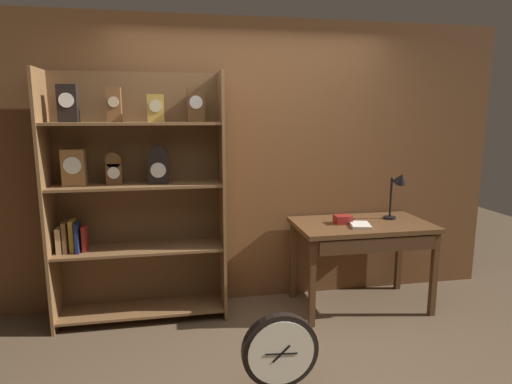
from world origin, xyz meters
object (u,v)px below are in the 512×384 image
at_px(open_repair_manual, 360,225).
at_px(round_clock_large, 280,353).
at_px(workbench, 363,233).
at_px(bookshelf, 134,195).
at_px(toolbox_small, 343,219).
at_px(desk_lamp, 398,187).

height_order(open_repair_manual, round_clock_large, open_repair_manual).
bearing_deg(round_clock_large, workbench, 46.11).
xyz_separation_m(workbench, open_repair_manual, (-0.07, -0.10, 0.11)).
bearing_deg(round_clock_large, bookshelf, 127.46).
bearing_deg(toolbox_small, open_repair_manual, -50.77).
xyz_separation_m(desk_lamp, open_repair_manual, (-0.44, -0.18, -0.30)).
height_order(desk_lamp, open_repair_manual, desk_lamp).
distance_m(workbench, toolbox_small, 0.23).
relative_size(open_repair_manual, round_clock_large, 0.41).
bearing_deg(desk_lamp, toolbox_small, -175.02).
distance_m(bookshelf, open_repair_manual, 1.95).
bearing_deg(bookshelf, round_clock_large, -52.54).
distance_m(bookshelf, toolbox_small, 1.83).
bearing_deg(open_repair_manual, toolbox_small, 142.56).
distance_m(toolbox_small, round_clock_large, 1.49).
bearing_deg(workbench, open_repair_manual, -126.75).
xyz_separation_m(open_repair_manual, round_clock_large, (-0.95, -0.97, -0.54)).
height_order(toolbox_small, round_clock_large, toolbox_small).
height_order(desk_lamp, round_clock_large, desk_lamp).
distance_m(toolbox_small, open_repair_manual, 0.17).
relative_size(workbench, desk_lamp, 2.67).
xyz_separation_m(toolbox_small, round_clock_large, (-0.84, -1.10, -0.56)).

